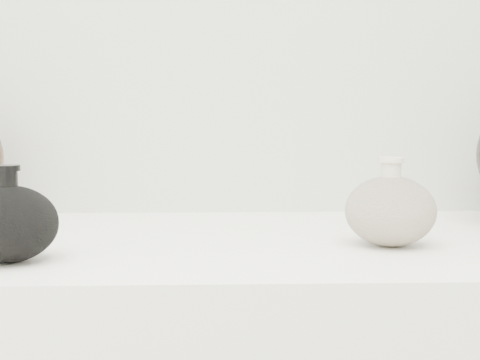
{
  "coord_description": "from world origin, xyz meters",
  "views": [
    {
      "loc": [
        0.02,
        0.09,
        1.05
      ],
      "look_at": [
        0.05,
        0.92,
        0.98
      ],
      "focal_mm": 50.0,
      "sensor_mm": 36.0,
      "label": 1
    }
  ],
  "objects": [
    {
      "name": "black_gourd_vase",
      "position": [
        -0.21,
        0.81,
        0.94
      ],
      "size": [
        0.13,
        0.13,
        0.1
      ],
      "color": "black",
      "rests_on": "display_counter"
    },
    {
      "name": "cream_gourd_vase",
      "position": [
        0.23,
        0.89,
        0.94
      ],
      "size": [
        0.14,
        0.14,
        0.11
      ],
      "color": "#BDAE91",
      "rests_on": "display_counter"
    }
  ]
}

